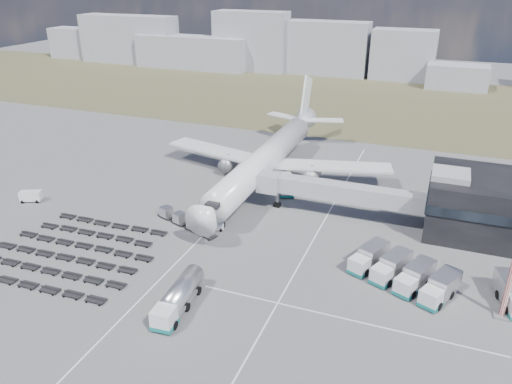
% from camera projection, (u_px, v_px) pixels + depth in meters
% --- Properties ---
extents(ground, '(420.00, 420.00, 0.00)m').
position_uv_depth(ground, '(200.00, 253.00, 80.13)').
color(ground, '#565659').
rests_on(ground, ground).
extents(grass_strip, '(420.00, 90.00, 0.01)m').
position_uv_depth(grass_strip, '(343.00, 99.00, 173.75)').
color(grass_strip, '#4C4C2D').
rests_on(grass_strip, ground).
extents(lane_markings, '(47.12, 110.00, 0.01)m').
position_uv_depth(lane_markings, '(263.00, 255.00, 79.48)').
color(lane_markings, silver).
rests_on(lane_markings, ground).
extents(jet_bridge, '(30.30, 3.80, 7.05)m').
position_uv_depth(jet_bridge, '(328.00, 190.00, 90.23)').
color(jet_bridge, '#939399').
rests_on(jet_bridge, ground).
extents(airliner, '(51.59, 64.53, 17.62)m').
position_uv_depth(airliner, '(268.00, 157.00, 105.52)').
color(airliner, silver).
rests_on(airliner, ground).
extents(skyline, '(307.57, 26.74, 25.02)m').
position_uv_depth(skyline, '(324.00, 52.00, 210.37)').
color(skyline, '#9496A1').
rests_on(skyline, ground).
extents(fuel_tanker, '(3.63, 11.41, 3.63)m').
position_uv_depth(fuel_tanker, '(178.00, 297.00, 66.29)').
color(fuel_tanker, silver).
rests_on(fuel_tanker, ground).
extents(pushback_tug, '(3.54, 2.88, 1.41)m').
position_uv_depth(pushback_tug, '(215.00, 226.00, 86.92)').
color(pushback_tug, silver).
rests_on(pushback_tug, ground).
extents(utility_van, '(4.41, 3.29, 2.17)m').
position_uv_depth(utility_van, '(31.00, 196.00, 97.29)').
color(utility_van, silver).
rests_on(utility_van, ground).
extents(catering_truck, '(5.21, 7.17, 3.05)m').
position_uv_depth(catering_truck, '(286.00, 185.00, 101.14)').
color(catering_truck, silver).
rests_on(catering_truck, ground).
extents(service_trucks_near, '(16.02, 12.75, 3.13)m').
position_uv_depth(service_trucks_near, '(403.00, 272.00, 72.01)').
color(service_trucks_near, silver).
rests_on(service_trucks_near, ground).
extents(uld_row, '(13.64, 6.47, 1.92)m').
position_uv_depth(uld_row, '(186.00, 221.00, 87.65)').
color(uld_row, black).
rests_on(uld_row, ground).
extents(baggage_dollies, '(26.82, 22.01, 0.68)m').
position_uv_depth(baggage_dollies, '(71.00, 252.00, 79.75)').
color(baggage_dollies, black).
rests_on(baggage_dollies, ground).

